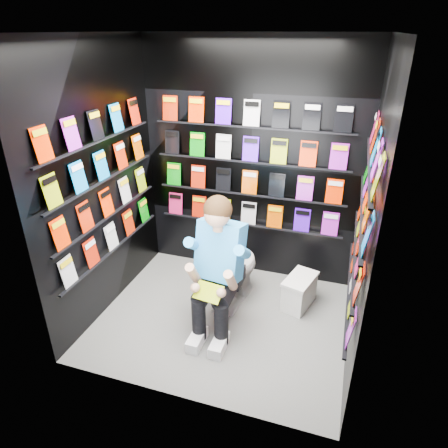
% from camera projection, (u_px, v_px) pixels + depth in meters
% --- Properties ---
extents(floor, '(2.40, 2.40, 0.00)m').
position_uv_depth(floor, '(222.00, 319.00, 4.01)').
color(floor, slate).
rests_on(floor, ground).
extents(ceiling, '(2.40, 2.40, 0.00)m').
position_uv_depth(ceiling, '(221.00, 32.00, 2.87)').
color(ceiling, white).
rests_on(ceiling, floor).
extents(wall_back, '(2.40, 0.04, 2.60)m').
position_uv_depth(wall_back, '(251.00, 166.00, 4.29)').
color(wall_back, black).
rests_on(wall_back, floor).
extents(wall_front, '(2.40, 0.04, 2.60)m').
position_uv_depth(wall_front, '(174.00, 256.00, 2.58)').
color(wall_front, black).
rests_on(wall_front, floor).
extents(wall_left, '(0.04, 2.00, 2.60)m').
position_uv_depth(wall_left, '(101.00, 184.00, 3.77)').
color(wall_left, black).
rests_on(wall_left, floor).
extents(wall_right, '(0.04, 2.00, 2.60)m').
position_uv_depth(wall_right, '(368.00, 218.00, 3.11)').
color(wall_right, black).
rests_on(wall_right, floor).
extents(comics_back, '(2.10, 0.06, 1.37)m').
position_uv_depth(comics_back, '(250.00, 166.00, 4.26)').
color(comics_back, red).
rests_on(comics_back, wall_back).
extents(comics_left, '(0.06, 1.70, 1.37)m').
position_uv_depth(comics_left, '(104.00, 184.00, 3.76)').
color(comics_left, red).
rests_on(comics_left, wall_left).
extents(comics_right, '(0.06, 1.70, 1.37)m').
position_uv_depth(comics_right, '(364.00, 217.00, 3.11)').
color(comics_right, red).
rests_on(comics_right, wall_right).
extents(toilet, '(0.52, 0.80, 0.73)m').
position_uv_depth(toilet, '(233.00, 269.00, 4.16)').
color(toilet, white).
rests_on(toilet, floor).
extents(longbox, '(0.33, 0.46, 0.31)m').
position_uv_depth(longbox, '(299.00, 293.00, 4.15)').
color(longbox, silver).
rests_on(longbox, floor).
extents(longbox_lid, '(0.35, 0.48, 0.03)m').
position_uv_depth(longbox_lid, '(300.00, 279.00, 4.07)').
color(longbox_lid, silver).
rests_on(longbox_lid, longbox).
extents(reader, '(0.67, 0.89, 1.51)m').
position_uv_depth(reader, '(221.00, 251.00, 3.64)').
color(reader, '#2B86D0').
rests_on(reader, toilet).
extents(held_comic, '(0.26, 0.18, 0.10)m').
position_uv_depth(held_comic, '(208.00, 292.00, 3.44)').
color(held_comic, '#239715').
rests_on(held_comic, reader).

